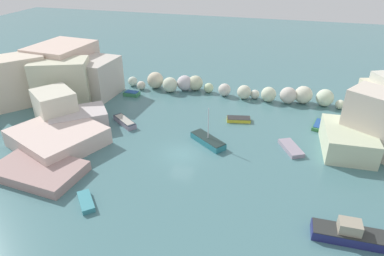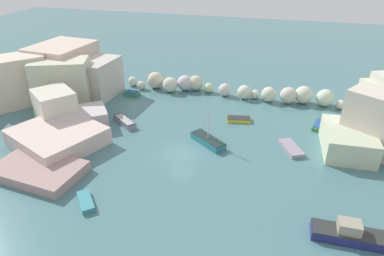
% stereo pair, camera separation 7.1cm
% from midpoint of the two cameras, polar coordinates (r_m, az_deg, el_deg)
% --- Properties ---
extents(cove_water, '(160.00, 160.00, 0.00)m').
position_cam_midpoint_polar(cove_water, '(36.51, -1.84, -4.41)').
color(cove_water, slate).
rests_on(cove_water, ground).
extents(cliff_headland_left, '(26.00, 29.71, 7.02)m').
position_cam_midpoint_polar(cliff_headland_left, '(51.89, -21.94, 7.08)').
color(cliff_headland_left, beige).
rests_on(cliff_headland_left, ground).
extents(rock_breakwater, '(32.33, 4.01, 2.54)m').
position_cam_midpoint_polar(rock_breakwater, '(50.56, 6.38, 6.55)').
color(rock_breakwater, silver).
rests_on(rock_breakwater, ground).
extents(stone_dock, '(8.99, 5.93, 1.00)m').
position_cam_midpoint_polar(stone_dock, '(36.41, -24.50, -6.48)').
color(stone_dock, '#AB8985').
rests_on(stone_dock, ground).
extents(moored_boat_0, '(3.92, 3.33, 0.68)m').
position_cam_midpoint_polar(moored_boat_0, '(43.18, -11.32, 1.07)').
color(moored_boat_0, gray).
rests_on(moored_boat_0, cove_water).
extents(moored_boat_1, '(2.93, 3.83, 0.47)m').
position_cam_midpoint_polar(moored_boat_1, '(38.63, 16.28, -3.26)').
color(moored_boat_1, '#968A9B').
rests_on(moored_boat_1, cove_water).
extents(moored_boat_2, '(2.67, 2.82, 0.47)m').
position_cam_midpoint_polar(moored_boat_2, '(31.35, -17.49, -11.74)').
color(moored_boat_2, teal).
rests_on(moored_boat_2, cove_water).
extents(moored_boat_3, '(1.89, 3.36, 0.47)m').
position_cam_midpoint_polar(moored_boat_3, '(44.67, 20.56, 0.50)').
color(moored_boat_3, '#3A7F45').
rests_on(moored_boat_3, cove_water).
extents(moored_boat_4, '(4.56, 3.95, 4.41)m').
position_cam_midpoint_polar(moored_boat_4, '(38.20, 2.64, -2.12)').
color(moored_boat_4, teal).
rests_on(moored_boat_4, cove_water).
extents(moored_boat_5, '(4.42, 2.35, 0.60)m').
position_cam_midpoint_polar(moored_boat_5, '(43.67, -19.44, 0.17)').
color(moored_boat_5, yellow).
rests_on(moored_boat_5, cove_water).
extents(moored_boat_6, '(3.17, 1.87, 0.49)m').
position_cam_midpoint_polar(moored_boat_6, '(43.55, 7.81, 1.47)').
color(moored_boat_6, yellow).
rests_on(moored_boat_6, cove_water).
extents(moored_boat_7, '(2.27, 1.42, 0.62)m').
position_cam_midpoint_polar(moored_boat_7, '(51.53, -10.14, 5.73)').
color(moored_boat_7, '#3A8556').
rests_on(moored_boat_7, cove_water).
extents(moored_boat_8, '(6.16, 1.76, 1.72)m').
position_cam_midpoint_polar(moored_boat_8, '(29.37, 25.43, -15.88)').
color(moored_boat_8, navy).
rests_on(moored_boat_8, cove_water).
extents(moored_boat_9, '(2.98, 1.95, 0.53)m').
position_cam_midpoint_polar(moored_boat_9, '(40.30, -24.16, -3.28)').
color(moored_boat_9, teal).
rests_on(moored_boat_9, cove_water).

